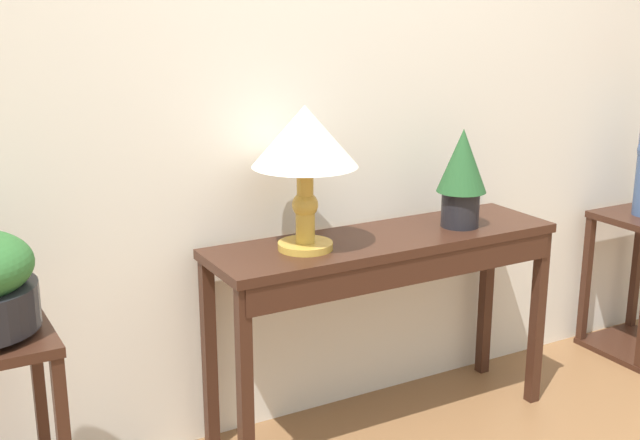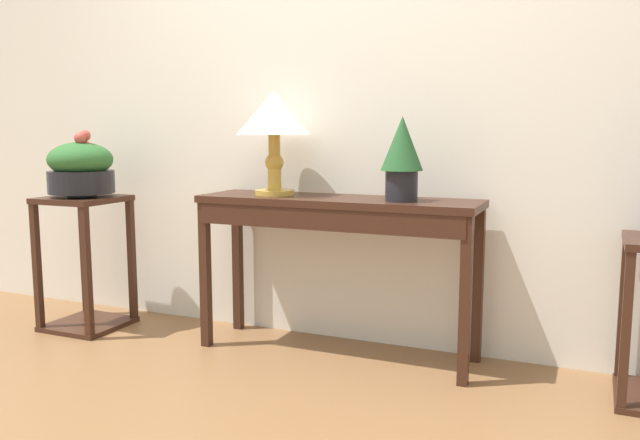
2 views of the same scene
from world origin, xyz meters
TOP-DOWN VIEW (x-y plane):
  - back_wall_with_art at (0.00, 1.37)m, footprint 9.00×0.10m
  - console_table at (0.09, 1.07)m, footprint 1.36×0.38m
  - table_lamp at (-0.24, 1.09)m, footprint 0.37×0.37m
  - potted_plant_on_console at (0.42, 1.06)m, footprint 0.19×0.19m

SIDE VIEW (x-z plane):
  - console_table at x=0.09m, z-range 0.28..1.05m
  - potted_plant_on_console at x=0.42m, z-range 0.80..1.18m
  - table_lamp at x=-0.24m, z-range 0.90..1.41m
  - back_wall_with_art at x=0.00m, z-range 0.00..2.80m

